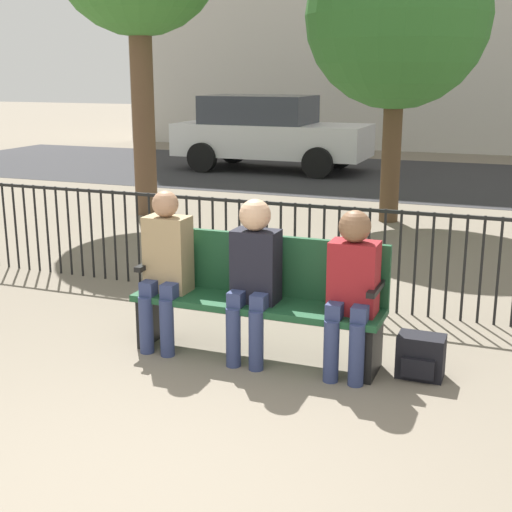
# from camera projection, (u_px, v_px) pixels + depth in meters

# --- Properties ---
(ground_plane) EXTENTS (80.00, 80.00, 0.00)m
(ground_plane) POSITION_uv_depth(u_px,v_px,m) (114.00, 499.00, 3.65)
(ground_plane) COLOR #706656
(park_bench) EXTENTS (1.93, 0.45, 0.92)m
(park_bench) POSITION_uv_depth(u_px,v_px,m) (260.00, 292.00, 5.42)
(park_bench) COLOR #194728
(park_bench) RESTS_ON ground
(seated_person_0) EXTENTS (0.34, 0.39, 1.25)m
(seated_person_0) POSITION_uv_depth(u_px,v_px,m) (165.00, 262.00, 5.51)
(seated_person_0) COLOR navy
(seated_person_0) RESTS_ON ground
(seated_person_1) EXTENTS (0.34, 0.39, 1.23)m
(seated_person_1) POSITION_uv_depth(u_px,v_px,m) (253.00, 271.00, 5.25)
(seated_person_1) COLOR navy
(seated_person_1) RESTS_ON ground
(seated_person_2) EXTENTS (0.34, 0.39, 1.20)m
(seated_person_2) POSITION_uv_depth(u_px,v_px,m) (352.00, 284.00, 4.99)
(seated_person_2) COLOR navy
(seated_person_2) RESTS_ON ground
(backpack) EXTENTS (0.33, 0.25, 0.31)m
(backpack) POSITION_uv_depth(u_px,v_px,m) (421.00, 357.00, 5.07)
(backpack) COLOR black
(backpack) RESTS_ON ground
(fence_railing) EXTENTS (9.01, 0.03, 0.95)m
(fence_railing) POSITION_uv_depth(u_px,v_px,m) (309.00, 245.00, 6.61)
(fence_railing) COLOR black
(fence_railing) RESTS_ON ground
(tree_1) EXTENTS (2.54, 2.54, 4.13)m
(tree_1) POSITION_uv_depth(u_px,v_px,m) (398.00, 17.00, 9.72)
(tree_1) COLOR #4C3823
(tree_1) RESTS_ON ground
(street_surface) EXTENTS (24.00, 6.00, 0.01)m
(street_surface) POSITION_uv_depth(u_px,v_px,m) (434.00, 179.00, 14.47)
(street_surface) COLOR #2B2B2D
(street_surface) RESTS_ON ground
(parked_car_0) EXTENTS (4.20, 1.94, 1.62)m
(parked_car_0) POSITION_uv_depth(u_px,v_px,m) (268.00, 132.00, 15.63)
(parked_car_0) COLOR silver
(parked_car_0) RESTS_ON ground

